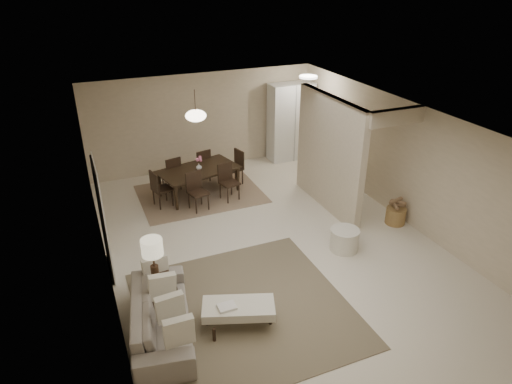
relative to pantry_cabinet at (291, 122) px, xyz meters
name	(u,v)px	position (x,y,z in m)	size (l,w,h in m)	color
floor	(276,251)	(-2.35, -4.15, -1.05)	(9.00, 9.00, 0.00)	beige
ceiling	(279,125)	(-2.35, -4.15, 1.45)	(9.00, 9.00, 0.00)	white
back_wall	(204,121)	(-2.35, 0.35, 0.20)	(6.00, 6.00, 0.00)	tan
left_wall	(102,226)	(-5.35, -4.15, 0.20)	(9.00, 9.00, 0.00)	tan
right_wall	(413,167)	(0.65, -4.15, 0.20)	(9.00, 9.00, 0.00)	tan
partition	(329,154)	(-0.55, -2.90, 0.20)	(0.15, 2.50, 2.50)	tan
doorway	(102,220)	(-5.32, -3.55, -0.03)	(0.04, 0.90, 2.04)	black
pantry_cabinet	(291,122)	(0.00, 0.00, 0.00)	(1.20, 0.55, 2.10)	silver
flush_light	(308,77)	(-0.05, -0.95, 1.41)	(0.44, 0.44, 0.05)	white
living_rug	(244,309)	(-3.51, -5.42, -1.04)	(3.20, 3.20, 0.01)	brown
sofa	(161,316)	(-4.80, -5.42, -0.75)	(0.81, 2.07, 0.60)	gray
ottoman_bench	(238,309)	(-3.71, -5.72, -0.75)	(1.17, 0.82, 0.38)	beige
side_table	(158,297)	(-4.75, -4.95, -0.77)	(0.51, 0.51, 0.56)	black
table_lamp	(152,251)	(-4.75, -4.95, 0.07)	(0.32, 0.32, 0.76)	#412B1C
round_pouf	(344,240)	(-1.14, -4.59, -0.84)	(0.55, 0.55, 0.43)	beige
wicker_basket	(396,216)	(0.40, -4.15, -0.87)	(0.41, 0.41, 0.35)	olive
dining_rug	(201,194)	(-2.98, -1.25, -1.04)	(2.80, 2.10, 0.01)	#78614A
dining_table	(200,182)	(-2.98, -1.25, -0.73)	(1.82, 1.01, 0.64)	black
dining_chairs	(200,178)	(-2.98, -1.25, -0.62)	(2.33, 1.90, 0.86)	black
vase	(199,167)	(-2.98, -1.25, -0.34)	(0.14, 0.14, 0.14)	white
yellow_mat	(327,181)	(0.17, -1.77, -1.04)	(1.00, 0.61, 0.01)	yellow
pendant_light	(196,116)	(-2.98, -1.25, 0.87)	(0.46, 0.46, 0.71)	#412B1C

